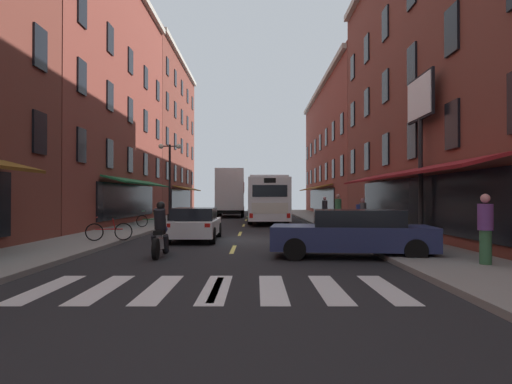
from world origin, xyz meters
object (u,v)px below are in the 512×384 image
(billboard_sign, at_px, (422,117))
(pedestrian_near, at_px, (364,213))
(bicycle_mid, at_px, (153,220))
(pedestrian_mid, at_px, (488,228))
(sedan_near, at_px, (355,233))
(pedestrian_far, at_px, (326,209))
(bicycle_near, at_px, (111,231))
(sedan_mid, at_px, (234,207))
(sedan_far, at_px, (197,224))
(motorcycle_rider, at_px, (162,233))
(pedestrian_rear, at_px, (340,210))
(box_truck, at_px, (232,193))
(street_lamp_twin, at_px, (171,179))
(transit_bus, at_px, (268,199))

(billboard_sign, relative_size, pedestrian_near, 3.93)
(bicycle_mid, xyz_separation_m, pedestrian_mid, (11.38, -13.57, 0.53))
(billboard_sign, relative_size, sedan_near, 1.29)
(pedestrian_far, bearing_deg, bicycle_near, -74.85)
(pedestrian_mid, bearing_deg, sedan_mid, 94.82)
(sedan_far, bearing_deg, pedestrian_far, 57.79)
(motorcycle_rider, distance_m, pedestrian_rear, 13.39)
(box_truck, bearing_deg, street_lamp_twin, -103.71)
(pedestrian_far, bearing_deg, pedestrian_mid, -33.36)
(sedan_far, distance_m, street_lamp_twin, 10.07)
(pedestrian_mid, xyz_separation_m, pedestrian_far, (-1.02, 18.77, -0.03))
(billboard_sign, relative_size, pedestrian_mid, 3.64)
(pedestrian_near, bearing_deg, sedan_far, -60.01)
(transit_bus, xyz_separation_m, pedestrian_mid, (4.85, -20.90, -0.62))
(sedan_near, height_order, pedestrian_near, pedestrian_near)
(motorcycle_rider, height_order, bicycle_near, motorcycle_rider)
(transit_bus, relative_size, street_lamp_twin, 2.28)
(bicycle_mid, relative_size, pedestrian_mid, 0.99)
(sedan_far, relative_size, bicycle_near, 2.66)
(sedan_near, relative_size, sedan_far, 1.09)
(transit_bus, relative_size, motorcycle_rider, 5.50)
(sedan_mid, height_order, bicycle_near, sedan_mid)
(pedestrian_far, bearing_deg, billboard_sign, -28.97)
(sedan_far, relative_size, pedestrian_far, 2.69)
(pedestrian_far, bearing_deg, street_lamp_twin, -115.75)
(motorcycle_rider, bearing_deg, pedestrian_rear, 56.53)
(box_truck, xyz_separation_m, motorcycle_rider, (-0.54, -27.08, -1.44))
(pedestrian_mid, bearing_deg, bicycle_near, 144.66)
(sedan_near, bearing_deg, street_lamp_twin, 119.55)
(sedan_mid, height_order, motorcycle_rider, motorcycle_rider)
(motorcycle_rider, xyz_separation_m, street_lamp_twin, (-2.54, 14.43, 2.21))
(pedestrian_near, bearing_deg, bicycle_mid, -97.57)
(sedan_near, distance_m, pedestrian_rear, 11.44)
(pedestrian_far, distance_m, street_lamp_twin, 10.35)
(pedestrian_mid, distance_m, pedestrian_far, 18.80)
(street_lamp_twin, bearing_deg, billboard_sign, -42.91)
(sedan_mid, bearing_deg, street_lamp_twin, -97.42)
(transit_bus, height_order, sedan_near, transit_bus)
(motorcycle_rider, relative_size, pedestrian_far, 1.24)
(bicycle_mid, bearing_deg, sedan_near, -52.57)
(billboard_sign, height_order, sedan_mid, billboard_sign)
(transit_bus, height_order, pedestrian_far, transit_bus)
(sedan_mid, xyz_separation_m, pedestrian_mid, (8.22, -38.29, 0.34))
(transit_bus, relative_size, pedestrian_near, 7.14)
(bicycle_near, distance_m, pedestrian_far, 16.36)
(transit_bus, height_order, box_truck, box_truck)
(bicycle_mid, relative_size, pedestrian_far, 1.02)
(bicycle_mid, distance_m, pedestrian_mid, 17.72)
(sedan_near, height_order, motorcycle_rider, motorcycle_rider)
(motorcycle_rider, xyz_separation_m, pedestrian_near, (8.23, 9.11, 0.27))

